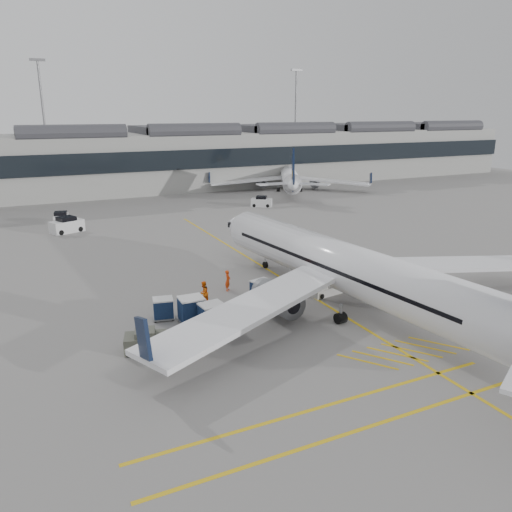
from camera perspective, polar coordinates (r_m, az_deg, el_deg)
name	(u,v)px	position (r m, az deg, el deg)	size (l,w,h in m)	color
ground	(223,339)	(35.17, -3.83, -9.45)	(220.00, 220.00, 0.00)	gray
terminal	(81,161)	(102.52, -19.32, 10.23)	(200.00, 20.45, 12.40)	#9E9E99
light_masts	(61,115)	(115.96, -21.43, 14.77)	(113.00, 0.60, 25.45)	slate
apron_markings	(281,278)	(47.53, 2.87, -2.48)	(0.25, 60.00, 0.01)	gold
airliner_main	(352,270)	(39.90, 10.87, -1.61)	(37.32, 40.95, 10.90)	white
airliner_far	(289,177)	(100.71, 3.82, 9.04)	(29.14, 32.14, 9.32)	white
belt_loader	(328,287)	(43.71, 8.18, -3.56)	(4.76, 2.12, 1.90)	#BAB7B1
baggage_cart_a	(262,290)	(41.40, 0.68, -3.93)	(2.00, 1.78, 1.79)	gray
baggage_cart_b	(191,309)	(37.55, -7.39, -6.05)	(1.94, 1.61, 2.01)	gray
baggage_cart_c	(163,308)	(38.55, -10.56, -5.88)	(1.82, 1.60, 1.67)	gray
baggage_cart_d	(212,315)	(36.45, -5.06, -6.77)	(1.94, 1.65, 1.91)	gray
ramp_agent_a	(228,280)	(43.87, -3.24, -2.81)	(0.68, 0.45, 1.87)	#E93D0C
ramp_agent_b	(204,293)	(40.97, -6.01, -4.21)	(0.96, 0.75, 1.97)	orange
pushback_tug	(146,341)	(34.01, -12.51, -9.51)	(3.02, 2.29, 1.51)	#525448
safety_cone_nose	(264,250)	(55.90, 0.96, 0.67)	(0.35, 0.35, 0.49)	#F24C0A
safety_cone_engine	(304,275)	(47.52, 5.52, -2.23)	(0.36, 0.36, 0.50)	#F24C0A
service_van_left	(67,225)	(69.67, -20.81, 3.30)	(4.50, 3.43, 2.07)	silver
service_van_mid	(61,219)	(74.97, -21.37, 4.00)	(2.31, 3.73, 1.79)	silver
service_van_right	(262,202)	(83.22, 0.64, 6.21)	(3.76, 3.29, 1.74)	silver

